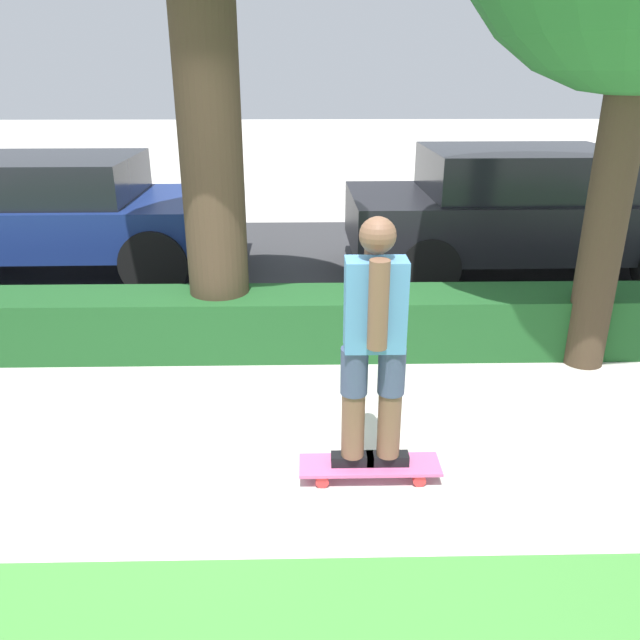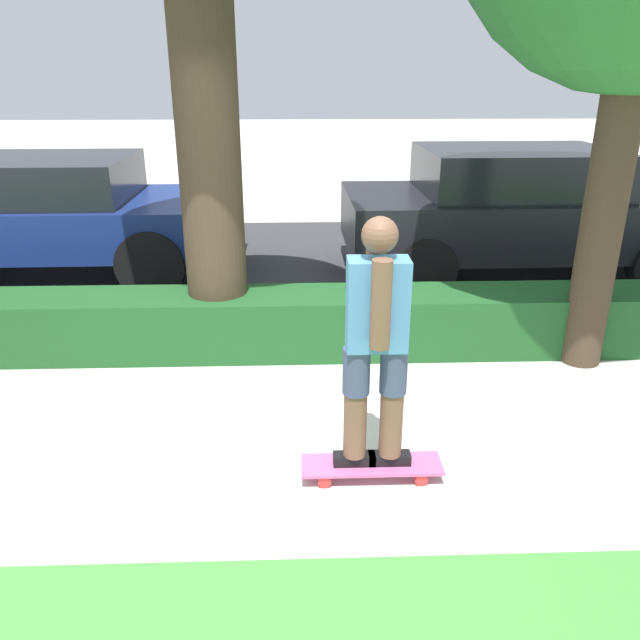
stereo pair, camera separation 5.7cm
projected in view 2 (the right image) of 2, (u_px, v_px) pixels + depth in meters
The scene contains 7 objects.
ground_plane at pixel (294, 451), 4.15m from camera, with size 60.00×60.00×0.00m, color beige.
street_asphalt at pixel (295, 266), 8.04m from camera, with size 12.94×5.00×0.01m.
hedge_row at pixel (294, 323), 5.53m from camera, with size 12.94×0.60×0.54m.
skateboard at pixel (371, 466), 3.86m from camera, with size 0.87×0.24×0.10m.
skater_person at pixel (376, 342), 3.55m from camera, with size 0.48×0.40×1.54m.
parked_car_front at pixel (44, 212), 7.47m from camera, with size 4.52×2.01×1.42m.
parked_car_middle at pixel (519, 209), 7.54m from camera, with size 4.27×1.96×1.51m.
Camera 2 is at (0.05, -3.53, 2.36)m, focal length 35.00 mm.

